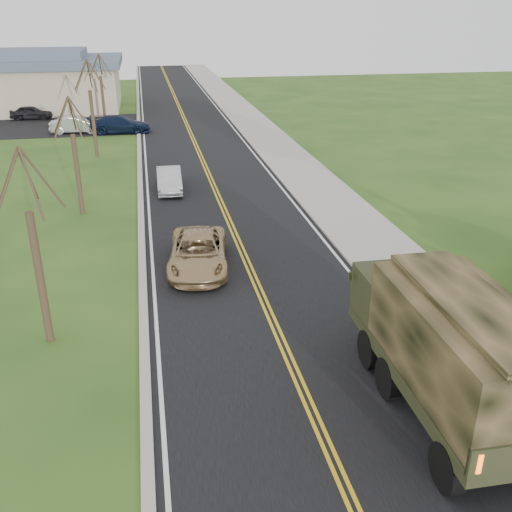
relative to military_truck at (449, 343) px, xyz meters
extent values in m
cube|color=black|center=(-3.20, 35.39, -2.02)|extent=(8.00, 120.00, 0.01)
cube|color=#9E998E|center=(0.95, 35.39, -1.97)|extent=(0.30, 120.00, 0.12)
cube|color=#9E998E|center=(2.70, 35.39, -1.98)|extent=(3.20, 120.00, 0.10)
cube|color=#9E998E|center=(-7.35, 35.39, -1.98)|extent=(0.30, 120.00, 0.10)
cylinder|color=#38281C|center=(-10.20, 5.39, 0.07)|extent=(0.24, 0.24, 4.20)
cylinder|color=#38281C|center=(-9.72, 5.51, 3.10)|extent=(1.01, 0.33, 1.90)
cylinder|color=#38281C|center=(-10.16, 6.00, 3.02)|extent=(0.13, 1.29, 1.74)
cylinder|color=#38281C|center=(-10.66, 5.56, 3.10)|extent=(0.98, 0.43, 1.90)
cylinder|color=#38281C|center=(-10.59, 4.91, 3.02)|extent=(0.79, 1.05, 1.77)
cylinder|color=#38281C|center=(-9.93, 4.97, 3.10)|extent=(0.58, 0.90, 1.90)
cylinder|color=#38281C|center=(-10.20, 17.39, -0.05)|extent=(0.24, 0.24, 3.96)
cylinder|color=#38281C|center=(-9.75, 17.51, 2.80)|extent=(0.96, 0.32, 1.79)
cylinder|color=#38281C|center=(-10.17, 17.97, 2.73)|extent=(0.12, 1.22, 1.65)
cylinder|color=#38281C|center=(-10.63, 17.55, 2.80)|extent=(0.93, 0.41, 1.79)
cylinder|color=#38281C|center=(-10.56, 16.93, 2.73)|extent=(0.75, 0.99, 1.67)
cylinder|color=#38281C|center=(-9.94, 17.00, 2.80)|extent=(0.55, 0.85, 1.80)
cylinder|color=#38281C|center=(-10.20, 29.39, 0.19)|extent=(0.24, 0.24, 4.44)
cylinder|color=#38281C|center=(-9.69, 29.52, 3.39)|extent=(1.07, 0.35, 2.00)
cylinder|color=#38281C|center=(-10.16, 30.04, 3.31)|extent=(0.13, 1.36, 1.84)
cylinder|color=#38281C|center=(-10.68, 29.57, 3.39)|extent=(1.03, 0.46, 2.00)
cylinder|color=#38281C|center=(-10.61, 28.88, 3.31)|extent=(0.83, 1.10, 1.87)
cylinder|color=#38281C|center=(-9.91, 28.95, 3.39)|extent=(0.61, 0.95, 2.01)
cylinder|color=#38281C|center=(-10.20, 41.39, 0.01)|extent=(0.24, 0.24, 4.08)
cylinder|color=#38281C|center=(-9.73, 41.51, 2.95)|extent=(0.99, 0.33, 1.84)
cylinder|color=#38281C|center=(-10.17, 41.98, 2.88)|extent=(0.13, 1.25, 1.69)
cylinder|color=#38281C|center=(-10.64, 41.56, 2.95)|extent=(0.95, 0.42, 1.85)
cylinder|color=#38281C|center=(-10.57, 40.92, 2.88)|extent=(0.77, 1.02, 1.72)
cylinder|color=#38281C|center=(-9.94, 40.98, 2.95)|extent=(0.57, 0.88, 1.85)
cube|color=tan|center=(-19.20, 51.39, 0.07)|extent=(20.00, 12.00, 4.20)
cube|color=#475466|center=(-19.20, 51.39, 2.47)|extent=(21.00, 13.00, 0.70)
cube|color=#475466|center=(-19.20, 51.39, 3.17)|extent=(14.00, 8.00, 0.90)
cube|color=black|center=(-13.20, 41.39, -2.02)|extent=(18.00, 10.00, 0.02)
cylinder|color=black|center=(-1.09, -2.38, -1.48)|extent=(0.37, 1.11, 1.11)
cylinder|color=black|center=(-1.04, 0.84, -1.48)|extent=(0.37, 1.11, 1.11)
cylinder|color=black|center=(1.07, 0.81, -1.48)|extent=(0.37, 1.11, 1.11)
cylinder|color=black|center=(-1.02, 2.25, -1.48)|extent=(0.37, 1.11, 1.11)
cylinder|color=black|center=(1.09, 2.21, -1.48)|extent=(0.37, 1.11, 1.11)
cube|color=#2F331C|center=(0.00, 0.22, -0.97)|extent=(2.52, 7.07, 0.35)
cube|color=#2F331C|center=(0.04, 2.78, -0.12)|extent=(2.44, 1.95, 1.41)
cube|color=black|center=(0.06, 3.69, 0.08)|extent=(2.21, 0.11, 0.70)
cube|color=#2F331C|center=(-0.01, -0.63, -0.72)|extent=(2.59, 5.37, 0.15)
cube|color=black|center=(-0.01, -0.63, 0.33)|extent=(2.59, 5.37, 2.01)
cube|color=black|center=(-0.01, -0.63, 1.39)|extent=(1.69, 5.35, 0.25)
cube|color=#FF590C|center=(-1.11, -3.34, -0.47)|extent=(0.10, 0.04, 0.45)
imported|color=tan|center=(-5.15, 9.85, -1.36)|extent=(2.80, 5.06, 1.34)
imported|color=#B8B7BC|center=(-5.72, 20.49, -1.40)|extent=(1.39, 3.82, 1.25)
imported|color=black|center=(-16.90, 45.13, -1.40)|extent=(3.78, 1.74, 1.26)
imported|color=silver|center=(-12.33, 38.03, -1.36)|extent=(4.11, 1.51, 1.35)
imported|color=black|center=(-8.80, 37.39, -1.32)|extent=(5.00, 2.36, 1.41)
camera|label=1|loc=(-6.82, -10.65, 7.44)|focal=40.00mm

